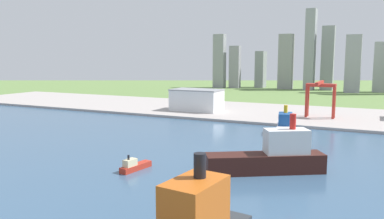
{
  "coord_description": "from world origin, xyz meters",
  "views": [
    {
      "loc": [
        93.42,
        101.36,
        57.69
      ],
      "look_at": [
        19.22,
        255.41,
        34.58
      ],
      "focal_mm": 35.48,
      "sensor_mm": 36.0,
      "label": 1
    }
  ],
  "objects_px": {
    "port_crane_red": "(321,91)",
    "warehouse_main": "(197,100)",
    "tugboat_small": "(134,166)",
    "cargo_ship": "(271,157)",
    "ferry_boat": "(285,127)"
  },
  "relations": [
    {
      "from": "tugboat_small",
      "to": "warehouse_main",
      "type": "relative_size",
      "value": 0.39
    },
    {
      "from": "tugboat_small",
      "to": "port_crane_red",
      "type": "relative_size",
      "value": 0.49
    },
    {
      "from": "cargo_ship",
      "to": "port_crane_red",
      "type": "height_order",
      "value": "port_crane_red"
    },
    {
      "from": "ferry_boat",
      "to": "warehouse_main",
      "type": "relative_size",
      "value": 0.91
    },
    {
      "from": "cargo_ship",
      "to": "warehouse_main",
      "type": "bearing_deg",
      "value": 124.98
    },
    {
      "from": "tugboat_small",
      "to": "port_crane_red",
      "type": "height_order",
      "value": "port_crane_red"
    },
    {
      "from": "tugboat_small",
      "to": "warehouse_main",
      "type": "distance_m",
      "value": 214.49
    },
    {
      "from": "port_crane_red",
      "to": "ferry_boat",
      "type": "bearing_deg",
      "value": -100.09
    },
    {
      "from": "port_crane_red",
      "to": "warehouse_main",
      "type": "distance_m",
      "value": 125.95
    },
    {
      "from": "ferry_boat",
      "to": "tugboat_small",
      "type": "xyz_separation_m",
      "value": [
        -50.26,
        -127.75,
        -3.49
      ]
    },
    {
      "from": "port_crane_red",
      "to": "warehouse_main",
      "type": "relative_size",
      "value": 0.8
    },
    {
      "from": "port_crane_red",
      "to": "warehouse_main",
      "type": "xyz_separation_m",
      "value": [
        -125.11,
        -4.23,
        -13.91
      ]
    },
    {
      "from": "ferry_boat",
      "to": "warehouse_main",
      "type": "distance_m",
      "value": 135.37
    },
    {
      "from": "ferry_boat",
      "to": "port_crane_red",
      "type": "relative_size",
      "value": 1.14
    },
    {
      "from": "warehouse_main",
      "to": "cargo_ship",
      "type": "bearing_deg",
      "value": -55.02
    }
  ]
}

